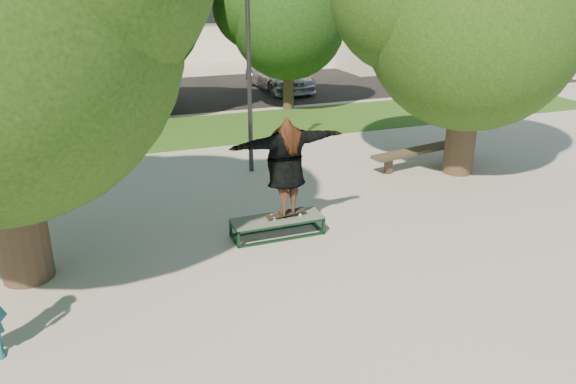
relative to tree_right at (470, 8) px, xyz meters
name	(u,v)px	position (x,y,z in m)	size (l,w,h in m)	color
ground	(281,262)	(-5.92, -3.08, -4.09)	(120.00, 120.00, 0.00)	gray
grass_strip	(212,129)	(-4.92, 6.42, -4.08)	(30.00, 4.00, 0.02)	#1B4814
asphalt_strip	(153,95)	(-5.92, 12.92, -4.09)	(40.00, 8.00, 0.01)	black
tree_right	(470,8)	(0.00, 0.00, 0.00)	(6.24, 5.33, 6.51)	#38281E
bg_tree_mid	(127,1)	(-6.99, 8.99, -0.08)	(5.76, 4.92, 6.24)	#38281E
bg_tree_right	(286,14)	(-1.48, 8.48, -0.60)	(5.04, 4.31, 5.43)	#38281E
lamppost	(248,48)	(-4.92, 1.92, -0.94)	(0.25, 0.15, 6.11)	#2D2D30
grind_box	(277,226)	(-5.60, -2.02, -3.90)	(1.80, 0.60, 0.38)	#11341E
skater_rig	(286,167)	(-5.41, -2.02, -2.68)	(2.43, 0.94, 2.00)	white
bench	(423,151)	(-0.48, 0.70, -3.68)	(3.27, 1.04, 0.50)	#433728
car_dark	(146,89)	(-6.42, 11.07, -3.44)	(1.38, 3.96, 1.30)	black
car_grey	(121,86)	(-7.33, 11.32, -3.34)	(2.51, 5.45, 1.51)	#59595E
car_silver_b	(278,74)	(-0.42, 12.35, -3.40)	(1.95, 4.79, 1.39)	#A8A8AC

